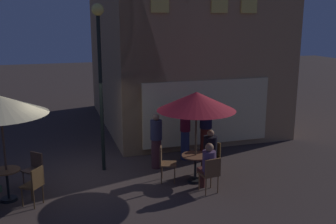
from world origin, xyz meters
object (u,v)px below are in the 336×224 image
cafe_chair_0 (211,172)px  patron_standing_4 (185,132)px  cafe_chair_6 (35,183)px  cafe_chair_2 (165,161)px  cafe_table_1 (7,180)px  patron_standing_5 (206,130)px  cafe_chair_1 (212,155)px  patio_umbrella_1 (0,106)px  patron_seated_0 (208,164)px  cafe_table_0 (195,162)px  cafe_chair_3 (34,167)px  patron_standing_3 (156,141)px  patron_seated_1 (209,149)px  patio_umbrella_0 (196,102)px  street_lamp_near_corner (100,59)px

cafe_chair_0 → patron_standing_4: bearing=-12.3°
cafe_chair_6 → cafe_chair_2: bearing=-134.8°
cafe_table_1 → cafe_chair_0: cafe_chair_0 is taller
patron_standing_5 → cafe_chair_0: bearing=27.7°
cafe_table_1 → cafe_chair_1: size_ratio=0.87×
patio_umbrella_1 → cafe_chair_2: bearing=-0.1°
cafe_chair_0 → patron_seated_0: bearing=-0.0°
cafe_table_1 → patron_seated_0: size_ratio=0.61×
cafe_table_0 → cafe_chair_6: 4.00m
cafe_chair_3 → cafe_chair_6: (0.03, -1.05, -0.00)m
cafe_table_0 → patron_standing_3: bearing=119.5°
cafe_chair_0 → cafe_chair_6: (-4.09, 0.57, 0.00)m
cafe_table_0 → patron_standing_4: patron_standing_4 is taller
cafe_chair_2 → cafe_chair_6: size_ratio=1.01×
cafe_chair_3 → patron_seated_1: 4.59m
cafe_table_1 → patio_umbrella_0: size_ratio=0.32×
patron_standing_3 → patio_umbrella_0: bearing=-64.7°
patio_umbrella_1 → patron_standing_5: (5.56, 1.34, -1.41)m
street_lamp_near_corner → cafe_chair_0: (2.29, -2.32, -2.60)m
cafe_chair_0 → patron_standing_5: size_ratio=0.52×
cafe_table_1 → patio_umbrella_1: 1.78m
cafe_chair_3 → cafe_chair_6: cafe_chair_6 is taller
cafe_chair_3 → patron_standing_3: patron_standing_3 is taller
cafe_table_0 → patron_seated_0: patron_seated_0 is taller
cafe_chair_2 → patron_standing_3: (0.05, 1.01, 0.24)m
cafe_table_0 → patio_umbrella_0: size_ratio=0.31×
cafe_table_1 → cafe_chair_1: bearing=1.9°
cafe_chair_2 → cafe_chair_6: bearing=-153.1°
patron_standing_3 → patron_seated_1: bearing=-39.8°
cafe_chair_1 → patio_umbrella_0: bearing=0.0°
cafe_table_0 → cafe_chair_6: (-3.99, -0.21, 0.02)m
patio_umbrella_1 → cafe_table_0: bearing=-3.2°
cafe_chair_3 → cafe_table_0: bearing=123.6°
patron_standing_5 → patron_standing_4: bearing=-50.9°
cafe_chair_6 → patron_seated_1: bearing=-135.9°
patio_umbrella_0 → cafe_chair_0: bearing=-82.6°
patron_standing_4 → patio_umbrella_1: bearing=157.6°
patron_standing_5 → patio_umbrella_0: bearing=16.8°
cafe_chair_3 → patron_seated_1: (4.57, -0.48, 0.16)m
patio_umbrella_1 → patron_seated_1: bearing=1.1°
cafe_table_1 → patron_seated_1: 5.16m
cafe_table_0 → cafe_table_1: cafe_table_1 is taller
patron_standing_3 → patron_standing_5: patron_standing_5 is taller
cafe_chair_6 → patron_seated_1: 4.57m
cafe_table_1 → patron_standing_4: (4.93, 1.43, 0.34)m
cafe_table_0 → cafe_table_1: bearing=176.8°
cafe_table_0 → cafe_chair_6: cafe_chair_6 is taller
cafe_table_0 → patron_seated_1: patron_seated_1 is taller
cafe_chair_6 → patron_seated_0: bearing=-149.0°
cafe_table_1 → cafe_chair_3: bearing=44.5°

